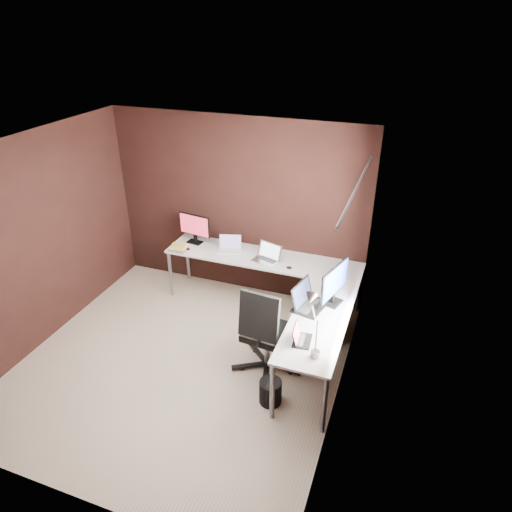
% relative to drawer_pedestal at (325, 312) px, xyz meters
% --- Properties ---
extents(room, '(3.60, 3.60, 2.50)m').
position_rel_drawer_pedestal_xyz_m(room, '(-1.09, -1.08, 0.98)').
color(room, beige).
rests_on(room, ground).
extents(desk, '(2.65, 2.25, 0.73)m').
position_rel_drawer_pedestal_xyz_m(desk, '(-0.59, -0.11, 0.38)').
color(desk, white).
rests_on(desk, ground).
extents(drawer_pedestal, '(0.42, 0.50, 0.60)m').
position_rel_drawer_pedestal_xyz_m(drawer_pedestal, '(0.00, 0.00, 0.00)').
color(drawer_pedestal, white).
rests_on(drawer_pedestal, ground).
extents(monitor_left, '(0.48, 0.16, 0.42)m').
position_rel_drawer_pedestal_xyz_m(monitor_left, '(-2.00, 0.44, 0.67)').
color(monitor_left, black).
rests_on(monitor_left, desk).
extents(monitor_right, '(0.21, 0.56, 0.48)m').
position_rel_drawer_pedestal_xyz_m(monitor_right, '(0.14, -0.40, 0.70)').
color(monitor_right, black).
rests_on(monitor_right, desk).
extents(laptop_white, '(0.34, 0.29, 0.20)m').
position_rel_drawer_pedestal_xyz_m(laptop_white, '(-1.44, 0.38, 0.47)').
color(laptop_white, white).
rests_on(laptop_white, desk).
extents(laptop_silver, '(0.40, 0.33, 0.23)m').
position_rel_drawer_pedestal_xyz_m(laptop_silver, '(-0.87, 0.29, 0.48)').
color(laptop_silver, silver).
rests_on(laptop_silver, desk).
extents(laptop_black_big, '(0.38, 0.47, 0.28)m').
position_rel_drawer_pedestal_xyz_m(laptop_black_big, '(-0.12, -0.56, 0.49)').
color(laptop_black_big, black).
rests_on(laptop_black_big, desk).
extents(laptop_black_small, '(0.20, 0.26, 0.17)m').
position_rel_drawer_pedestal_xyz_m(laptop_black_small, '(-0.03, -1.18, 0.47)').
color(laptop_black_small, black).
rests_on(laptop_black_small, desk).
extents(book_stack, '(0.24, 0.20, 0.07)m').
position_rel_drawer_pedestal_xyz_m(book_stack, '(-2.11, 0.15, 0.46)').
color(book_stack, '#926D4F').
rests_on(book_stack, desk).
extents(mouse_left, '(0.09, 0.07, 0.03)m').
position_rel_drawer_pedestal_xyz_m(mouse_left, '(-1.99, 0.19, 0.44)').
color(mouse_left, black).
rests_on(mouse_left, desk).
extents(mouse_corner, '(0.09, 0.06, 0.03)m').
position_rel_drawer_pedestal_xyz_m(mouse_corner, '(-0.53, 0.17, 0.45)').
color(mouse_corner, black).
rests_on(mouse_corner, desk).
extents(desk_lamp, '(0.20, 0.24, 0.65)m').
position_rel_drawer_pedestal_xyz_m(desk_lamp, '(0.10, -1.29, 0.84)').
color(desk_lamp, slate).
rests_on(desk_lamp, desk).
extents(office_chair, '(0.62, 0.62, 1.11)m').
position_rel_drawer_pedestal_xyz_m(office_chair, '(-0.48, -0.90, 0.03)').
color(office_chair, black).
rests_on(office_chair, ground).
extents(wastebasket, '(0.27, 0.27, 0.27)m').
position_rel_drawer_pedestal_xyz_m(wastebasket, '(-0.27, -1.37, -0.16)').
color(wastebasket, black).
rests_on(wastebasket, ground).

